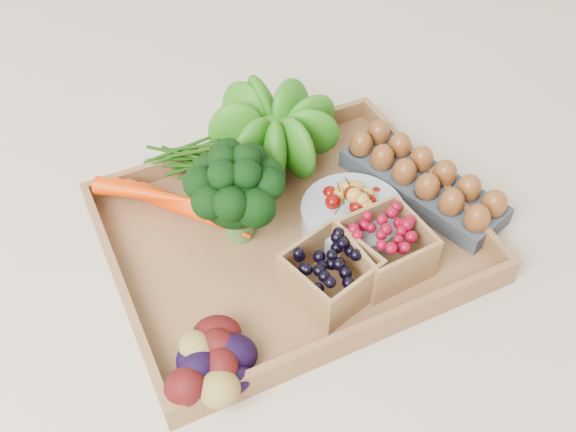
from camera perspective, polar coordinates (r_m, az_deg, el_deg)
name	(u,v)px	position (r m, az deg, el deg)	size (l,w,h in m)	color
ground	(288,241)	(1.04, 0.00, -2.27)	(4.00, 4.00, 0.00)	beige
tray	(288,238)	(1.03, 0.00, -2.00)	(0.55, 0.45, 0.01)	olive
carrots	(178,205)	(1.05, -9.72, 1.00)	(0.21, 0.15, 0.05)	#ED3500
lettuce	(274,126)	(1.11, -1.23, 8.04)	(0.15, 0.15, 0.15)	#255D0E
broccoli	(238,207)	(0.99, -4.50, 0.77)	(0.16, 0.16, 0.12)	black
cherry_bowl	(352,218)	(1.03, 5.71, -0.14)	(0.16, 0.16, 0.04)	#8C9EA5
egg_carton	(422,186)	(1.10, 11.80, 2.64)	(0.10, 0.29, 0.03)	#373D46
potatoes	(209,356)	(0.85, -7.07, -12.22)	(0.14, 0.14, 0.08)	#380909
punnet_blackberry	(330,275)	(0.93, 3.79, -5.23)	(0.11, 0.11, 0.08)	black
punnet_raspberry	(385,248)	(0.97, 8.60, -2.85)	(0.11, 0.11, 0.08)	maroon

